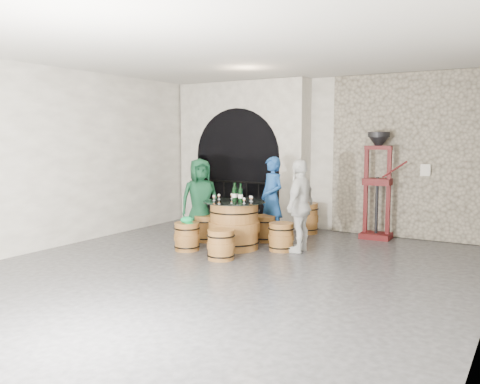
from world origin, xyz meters
The scene contains 28 objects.
ground centered at (0.00, 0.00, 0.00)m, with size 8.00×8.00×0.00m, color #2B2B2D.
wall_back centered at (0.00, 4.00, 1.60)m, with size 8.00×8.00×0.00m, color white.
wall_left centered at (-3.50, 0.00, 1.60)m, with size 8.00×8.00×0.00m, color white.
ceiling centered at (0.00, 0.00, 3.20)m, with size 8.00×8.00×0.00m, color beige.
stone_facing_panel centered at (1.80, 3.94, 1.60)m, with size 3.20×0.12×3.18m, color #9F957E.
arched_opening centered at (-1.90, 3.74, 1.58)m, with size 3.10×0.60×3.19m.
barrel_table centered at (-0.69, 1.41, 0.42)m, with size 1.10×1.10×0.85m.
barrel_stool_left centered at (-1.48, 1.67, 0.24)m, with size 0.46×0.46×0.49m.
barrel_stool_far centered at (-0.53, 2.23, 0.24)m, with size 0.46×0.46×0.49m.
barrel_stool_right centered at (0.10, 1.68, 0.24)m, with size 0.46×0.46×0.49m.
barrel_stool_near_right centered at (-0.45, 0.60, 0.24)m, with size 0.46×0.46×0.49m.
barrel_stool_near_left centered at (-1.33, 0.86, 0.24)m, with size 0.46×0.46×0.49m.
green_cap centered at (-1.32, 0.86, 0.54)m, with size 0.26×0.21×0.12m.
person_green centered at (-1.65, 1.73, 0.78)m, with size 0.76×0.50×1.56m, color #0F3821.
person_blue centered at (-0.49, 2.47, 0.80)m, with size 0.58×0.38×1.60m, color #19478E.
person_white centered at (0.41, 1.78, 0.80)m, with size 0.94×0.39×1.60m, color silver.
wine_bottle_left centered at (-0.68, 1.40, 0.98)m, with size 0.08×0.08×0.32m.
wine_bottle_center centered at (-0.54, 1.37, 0.98)m, with size 0.08×0.08×0.32m.
wine_bottle_right centered at (-0.70, 1.46, 0.98)m, with size 0.08×0.08×0.32m.
tasting_glass_a centered at (-1.05, 1.30, 0.90)m, with size 0.05×0.05×0.10m, color #C76326, non-canonical shape.
tasting_glass_b centered at (-0.40, 1.52, 0.90)m, with size 0.05×0.05×0.10m, color #C76326, non-canonical shape.
tasting_glass_c centered at (-0.92, 1.70, 0.90)m, with size 0.05×0.05×0.10m, color #C76326, non-canonical shape.
tasting_glass_d centered at (-0.44, 1.55, 0.90)m, with size 0.05×0.05×0.10m, color #C76326, non-canonical shape.
tasting_glass_e centered at (-0.39, 1.25, 0.90)m, with size 0.05×0.05×0.10m, color #C76326, non-canonical shape.
tasting_glass_f centered at (-1.07, 1.50, 0.90)m, with size 0.05×0.05×0.10m, color #C76326, non-canonical shape.
side_barrel centered at (-0.15, 3.39, 0.31)m, with size 0.47×0.47×0.63m.
corking_press centered at (1.22, 3.58, 1.20)m, with size 0.85×0.48×2.07m.
control_box centered at (2.05, 3.86, 1.35)m, with size 0.18×0.10×0.22m, color silver.
Camera 1 is at (3.94, -6.14, 1.98)m, focal length 38.00 mm.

